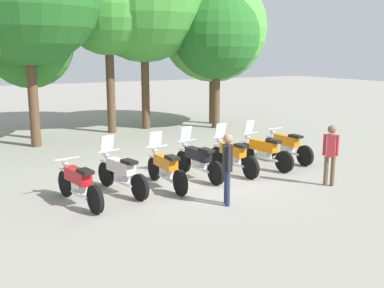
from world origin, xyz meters
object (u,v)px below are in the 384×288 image
motorcycle_1 (121,172)px  motorcycle_3 (198,160)px  motorcycle_4 (233,155)px  person_1 (331,151)px  motorcycle_0 (78,183)px  tree_3 (108,8)px  person_0 (227,164)px  tree_2 (29,45)px  tree_5 (217,36)px  tree_6 (214,28)px  motorcycle_5 (263,150)px  motorcycle_6 (287,145)px  motorcycle_2 (166,168)px

motorcycle_1 → motorcycle_3: (2.33, 0.20, 0.00)m
motorcycle_4 → motorcycle_3: bearing=87.6°
motorcycle_4 → person_1: size_ratio=1.37×
motorcycle_0 → motorcycle_1: size_ratio=1.00×
tree_3 → person_0: bearing=-94.9°
tree_2 → tree_5: (7.78, -1.41, 0.44)m
motorcycle_1 → person_1: person_1 is taller
tree_2 → person_0: bearing=-77.9°
tree_6 → motorcycle_0: bearing=-136.1°
motorcycle_3 → motorcycle_5: (2.33, 0.07, 0.00)m
motorcycle_6 → tree_5: size_ratio=0.36×
motorcycle_4 → tree_3: (-0.83, 8.06, 4.70)m
motorcycle_4 → tree_6: size_ratio=0.31×
person_1 → motorcycle_0: bearing=120.0°
motorcycle_6 → person_1: 2.85m
tree_5 → tree_2: bearing=169.7°
person_0 → tree_6: tree_6 is taller
motorcycle_3 → motorcycle_5: 2.33m
motorcycle_0 → tree_6: 13.14m
motorcycle_0 → motorcycle_4: size_ratio=0.99×
motorcycle_0 → tree_2: (0.67, 8.91, 3.20)m
motorcycle_0 → tree_5: 11.87m
motorcycle_2 → person_0: person_0 is taller
tree_2 → tree_5: 7.92m
person_1 → motorcycle_4: bearing=77.9°
motorcycle_1 → tree_5: tree_5 is taller
motorcycle_2 → tree_5: (6.12, 7.25, 3.62)m
motorcycle_6 → tree_5: 7.65m
motorcycle_3 → tree_6: tree_6 is taller
motorcycle_3 → motorcycle_4: bearing=-94.7°
motorcycle_5 → person_0: (-2.88, -2.34, 0.45)m
motorcycle_3 → tree_6: 10.59m
motorcycle_5 → motorcycle_6: 1.21m
tree_2 → tree_5: size_ratio=0.89×
motorcycle_2 → motorcycle_6: bearing=-81.3°
person_0 → tree_2: (-2.28, 10.62, 2.73)m
motorcycle_5 → motorcycle_4: bearing=82.6°
motorcycle_4 → person_0: person_0 is taller
motorcycle_5 → motorcycle_6: bearing=-85.9°
person_1 → tree_2: size_ratio=0.30×
person_0 → person_1: 3.18m
tree_2 → tree_3: bearing=-4.8°
motorcycle_0 → tree_6: bearing=-55.9°
tree_5 → person_1: bearing=-104.1°
motorcycle_1 → person_1: size_ratio=1.35×
tree_5 → person_0: bearing=-120.9°
motorcycle_5 → tree_5: tree_5 is taller
motorcycle_4 → tree_6: (4.35, 8.08, 4.02)m
tree_2 → tree_6: tree_6 is taller
person_0 → person_1: size_ratio=1.04×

